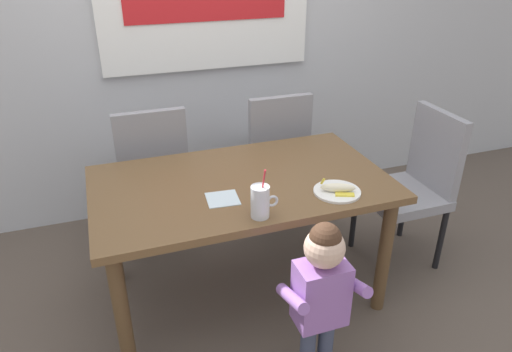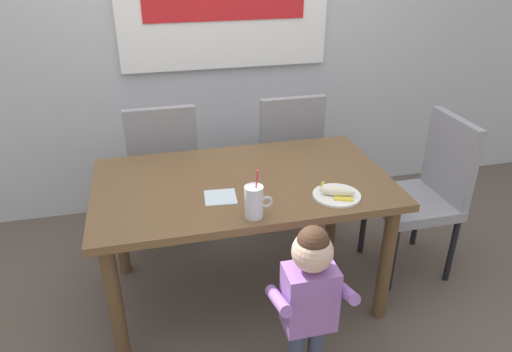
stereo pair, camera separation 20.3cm
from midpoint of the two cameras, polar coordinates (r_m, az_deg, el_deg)
name	(u,v)px [view 2 (the right image)]	position (r m, az deg, el deg)	size (l,w,h in m)	color
ground_plane	(244,291)	(2.81, 0.69, -13.90)	(24.00, 24.00, 0.00)	brown
back_wall	(204,3)	(3.32, -4.54, 20.19)	(6.40, 0.17, 2.90)	silver
dining_table	(243,196)	(2.44, 0.77, -2.52)	(1.50, 0.88, 0.73)	brown
dining_chair_left	(164,165)	(3.04, -9.29, 1.33)	(0.44, 0.44, 0.96)	gray
dining_chair_right	(286,152)	(3.19, 5.49, 2.88)	(0.44, 0.45, 0.96)	gray
dining_chair_far	(427,188)	(2.94, 21.97, -1.36)	(0.44, 0.44, 0.96)	gray
toddler_standing	(310,291)	(2.03, 9.52, -13.70)	(0.33, 0.24, 0.84)	#3F4760
milk_cup	(254,203)	(2.06, 2.61, -3.42)	(0.13, 0.08, 0.25)	silver
snack_plate	(337,195)	(2.29, 12.30, -2.38)	(0.23, 0.23, 0.01)	white
peeled_banana	(338,192)	(2.27, 12.47, -1.97)	(0.17, 0.14, 0.07)	#F4EAC6
paper_napkin	(220,197)	(2.23, -1.77, -2.65)	(0.15, 0.15, 0.00)	silver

